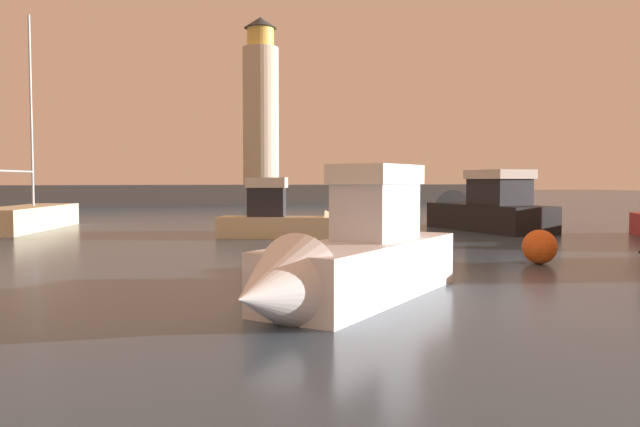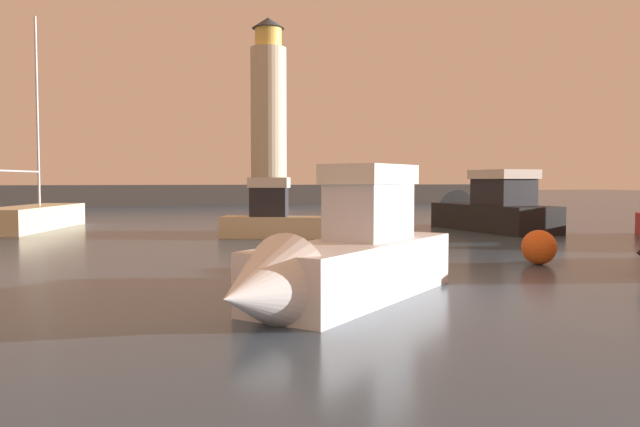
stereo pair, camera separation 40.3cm
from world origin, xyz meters
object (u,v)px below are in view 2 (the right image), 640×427
mooring_buoy (539,247)px  sailboat_moored (33,217)px  motorboat_3 (339,260)px  motorboat_4 (478,210)px  motorboat_1 (291,220)px  lighthouse (269,106)px

mooring_buoy → sailboat_moored: bearing=132.6°
motorboat_3 → sailboat_moored: bearing=113.0°
motorboat_4 → mooring_buoy: bearing=-111.8°
motorboat_1 → mooring_buoy: bearing=-63.1°
motorboat_4 → mooring_buoy: motorboat_4 is taller
motorboat_3 → sailboat_moored: 24.49m
lighthouse → sailboat_moored: (-17.55, -29.26, -9.47)m
lighthouse → mooring_buoy: lighthouse is taller
motorboat_1 → mooring_buoy: (5.26, -10.38, -0.24)m
motorboat_3 → lighthouse: bearing=81.2°
motorboat_3 → sailboat_moored: size_ratio=0.60×
motorboat_1 → motorboat_3: 14.64m
motorboat_1 → mooring_buoy: size_ratio=5.92×
lighthouse → motorboat_1: bearing=-98.9°
motorboat_3 → motorboat_4: 20.91m
motorboat_3 → motorboat_4: bearing=53.3°
motorboat_1 → sailboat_moored: bearing=145.4°
motorboat_3 → motorboat_1: bearing=81.5°
lighthouse → sailboat_moored: lighthouse is taller
motorboat_1 → motorboat_3: bearing=-98.5°
motorboat_1 → sailboat_moored: sailboat_moored is taller
sailboat_moored → mooring_buoy: sailboat_moored is taller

